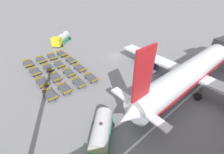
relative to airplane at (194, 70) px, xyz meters
name	(u,v)px	position (x,y,z in m)	size (l,w,h in m)	color
ground_plane	(117,56)	(-18.15, -4.44, -3.53)	(500.00, 500.00, 0.00)	gray
airplane	(194,70)	(0.00, 0.00, 0.00)	(32.60, 37.50, 12.36)	silver
fuel_tanker_primary	(100,139)	(1.14, -20.71, -2.26)	(8.73, 7.84, 3.00)	yellow
fuel_tanker_secondary	(62,39)	(-35.12, -13.37, -2.30)	(7.49, 7.25, 2.84)	yellow
baggage_dolly_row_near_col_a	(28,64)	(-25.76, -24.77, -3.05)	(3.91, 1.99, 0.92)	#424449
baggage_dolly_row_near_col_b	(35,72)	(-21.05, -24.15, -3.05)	(3.93, 2.04, 0.92)	#424449
baggage_dolly_row_near_col_c	(42,82)	(-16.21, -23.75, -3.05)	(3.92, 2.03, 0.92)	#424449
baggage_dolly_row_near_col_d	(50,95)	(-11.62, -23.46, -3.05)	(3.94, 2.13, 0.92)	#424449
baggage_dolly_row_mid_a_col_a	(41,60)	(-26.03, -21.75, -3.05)	(3.93, 2.10, 0.92)	#424449
baggage_dolly_row_mid_a_col_b	(48,68)	(-21.17, -21.30, -3.05)	(3.89, 1.91, 0.92)	#424449
baggage_dolly_row_mid_a_col_c	(55,77)	(-16.54, -21.13, -3.05)	(3.91, 1.98, 0.92)	#424449
baggage_dolly_row_mid_a_col_d	(65,89)	(-11.88, -20.77, -3.05)	(3.93, 2.07, 0.92)	#424449
baggage_dolly_row_mid_b_col_a	(52,57)	(-26.24, -19.02, -3.05)	(3.89, 1.90, 0.92)	#424449
baggage_dolly_row_mid_b_col_b	(59,64)	(-21.34, -18.76, -3.05)	(3.91, 1.96, 0.92)	#424449
baggage_dolly_row_mid_b_col_c	(69,73)	(-16.61, -18.13, -3.05)	(3.93, 2.04, 0.92)	#424449
baggage_dolly_row_mid_b_col_d	(79,83)	(-12.00, -17.81, -3.05)	(3.91, 1.99, 0.92)	#424449
baggage_dolly_row_far_col_a	(62,54)	(-26.42, -16.35, -3.05)	(3.93, 2.10, 0.92)	#424449
baggage_dolly_row_far_col_b	(71,60)	(-21.71, -15.73, -3.05)	(3.93, 2.08, 0.92)	#424449
baggage_dolly_row_far_col_c	(80,68)	(-17.07, -15.40, -3.05)	(3.94, 2.11, 0.92)	#424449
baggage_dolly_row_far_col_d	(91,78)	(-12.27, -15.05, -3.05)	(3.91, 1.98, 0.92)	#424449
stand_guidance_stripe	(174,110)	(2.54, -7.77, -3.53)	(3.49, 29.04, 0.01)	white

